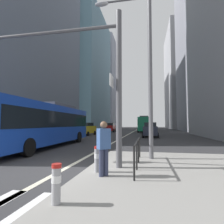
# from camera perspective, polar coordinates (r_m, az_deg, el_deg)

# --- Properties ---
(ground_plane) EXTENTS (160.00, 160.00, 0.00)m
(ground_plane) POSITION_cam_1_polar(r_m,az_deg,el_deg) (27.04, 4.19, -7.40)
(ground_plane) COLOR #303033
(lane_centre_line) EXTENTS (0.20, 80.00, 0.01)m
(lane_centre_line) POSITION_cam_1_polar(r_m,az_deg,el_deg) (36.97, 6.03, -6.38)
(lane_centre_line) COLOR beige
(lane_centre_line) RESTS_ON ground
(office_tower_left_mid) EXTENTS (13.97, 21.29, 32.88)m
(office_tower_left_mid) POSITION_cam_1_polar(r_m,az_deg,el_deg) (55.05, -10.10, 11.84)
(office_tower_left_mid) COLOR slate
(office_tower_left_mid) RESTS_ON ground
(office_tower_left_far) EXTENTS (13.63, 19.78, 35.27)m
(office_tower_left_far) POSITION_cam_1_polar(r_m,az_deg,el_deg) (77.67, -3.63, 8.11)
(office_tower_left_far) COLOR slate
(office_tower_left_far) RESTS_ON ground
(office_tower_right_mid) EXTENTS (10.87, 16.74, 43.99)m
(office_tower_right_mid) POSITION_cam_1_polar(r_m,az_deg,el_deg) (53.81, 26.41, 18.80)
(office_tower_right_mid) COLOR gray
(office_tower_right_mid) RESTS_ON ground
(office_tower_right_far) EXTENTS (12.51, 24.28, 36.88)m
(office_tower_right_far) POSITION_cam_1_polar(r_m,az_deg,el_deg) (75.20, 21.54, 9.39)
(office_tower_right_far) COLOR #9E9EA3
(office_tower_right_far) RESTS_ON ground
(city_bus_blue_oncoming) EXTENTS (2.92, 12.24, 3.40)m
(city_bus_blue_oncoming) POSITION_cam_1_polar(r_m,az_deg,el_deg) (14.85, -19.72, -3.15)
(city_bus_blue_oncoming) COLOR #14389E
(city_bus_blue_oncoming) RESTS_ON ground
(city_bus_red_receding) EXTENTS (2.89, 11.16, 3.40)m
(city_bus_red_receding) POSITION_cam_1_polar(r_m,az_deg,el_deg) (41.42, 9.88, -3.52)
(city_bus_red_receding) COLOR #198456
(city_bus_red_receding) RESTS_ON ground
(car_oncoming_mid) EXTENTS (2.15, 4.07, 1.94)m
(car_oncoming_mid) POSITION_cam_1_polar(r_m,az_deg,el_deg) (39.96, -0.55, -4.79)
(car_oncoming_mid) COLOR maroon
(car_oncoming_mid) RESTS_ON ground
(car_receding_near) EXTENTS (2.20, 4.50, 1.94)m
(car_receding_near) POSITION_cam_1_polar(r_m,az_deg,el_deg) (56.17, 11.24, -4.40)
(car_receding_near) COLOR #B2A899
(car_receding_near) RESTS_ON ground
(car_receding_far) EXTENTS (2.13, 4.64, 1.94)m
(car_receding_far) POSITION_cam_1_polar(r_m,az_deg,el_deg) (25.04, 11.81, -5.36)
(car_receding_far) COLOR #232838
(car_receding_far) RESTS_ON ground
(car_oncoming_far) EXTENTS (2.22, 4.53, 1.94)m
(car_oncoming_far) POSITION_cam_1_polar(r_m,az_deg,el_deg) (28.76, -8.04, -5.18)
(car_oncoming_far) COLOR gold
(car_oncoming_far) RESTS_ON ground
(traffic_signal_gantry) EXTENTS (6.26, 0.65, 6.00)m
(traffic_signal_gantry) POSITION_cam_1_polar(r_m,az_deg,el_deg) (7.85, -13.61, 13.94)
(traffic_signal_gantry) COLOR #515156
(traffic_signal_gantry) RESTS_ON median_island
(street_lamp_post) EXTENTS (5.50, 0.32, 8.00)m
(street_lamp_post) POSITION_cam_1_polar(r_m,az_deg,el_deg) (9.48, 11.66, 18.24)
(street_lamp_post) COLOR #56565B
(street_lamp_post) RESTS_ON median_island
(bollard_left) EXTENTS (0.20, 0.20, 0.80)m
(bollard_left) POSITION_cam_1_polar(r_m,az_deg,el_deg) (4.11, -16.88, -19.88)
(bollard_left) COLOR #99999E
(bollard_left) RESTS_ON median_island
(bollard_right) EXTENTS (0.20, 0.20, 0.85)m
(bollard_right) POSITION_cam_1_polar(r_m,az_deg,el_deg) (6.37, -4.64, -13.90)
(bollard_right) COLOR #99999E
(bollard_right) RESTS_ON median_island
(pedestrian_railing) EXTENTS (0.06, 3.77, 0.98)m
(pedestrian_railing) POSITION_cam_1_polar(r_m,az_deg,el_deg) (7.25, 7.92, -10.74)
(pedestrian_railing) COLOR black
(pedestrian_railing) RESTS_ON median_island
(pedestrian_waiting) EXTENTS (0.44, 0.43, 1.69)m
(pedestrian_waiting) POSITION_cam_1_polar(r_m,az_deg,el_deg) (5.81, -2.59, -10.28)
(pedestrian_waiting) COLOR #2D334C
(pedestrian_waiting) RESTS_ON median_island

